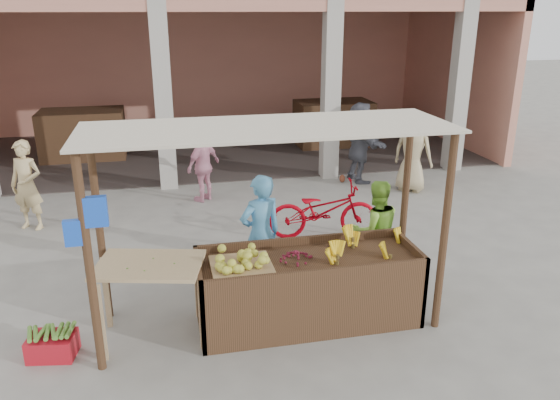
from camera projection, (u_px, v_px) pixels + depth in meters
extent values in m
plane|color=slate|center=(267.00, 324.00, 6.52)|extent=(60.00, 60.00, 0.00)
cube|color=tan|center=(194.00, 63.00, 16.35)|extent=(14.00, 0.20, 4.00)
cube|color=tan|center=(453.00, 68.00, 15.07)|extent=(0.20, 6.00, 4.00)
cube|color=#ABA59D|center=(163.00, 91.00, 10.86)|extent=(0.35, 0.35, 4.00)
cube|color=#ABA59D|center=(331.00, 86.00, 11.56)|extent=(0.35, 0.35, 4.00)
cube|color=#ABA59D|center=(460.00, 82.00, 12.16)|extent=(0.35, 0.35, 4.00)
cube|color=#4C301E|center=(83.00, 134.00, 13.55)|extent=(2.00, 1.20, 1.20)
cube|color=#4C301E|center=(333.00, 123.00, 14.85)|extent=(2.00, 1.20, 1.20)
cube|color=#4C301E|center=(308.00, 290.00, 6.49)|extent=(2.60, 0.95, 0.80)
cylinder|color=#4C301E|center=(89.00, 267.00, 5.34)|extent=(0.09, 0.09, 2.35)
cylinder|color=#4C301E|center=(444.00, 235.00, 6.10)|extent=(0.09, 0.09, 2.35)
cylinder|color=#4C301E|center=(99.00, 227.00, 6.31)|extent=(0.09, 0.09, 2.35)
cylinder|color=#4C301E|center=(405.00, 204.00, 7.07)|extent=(0.09, 0.09, 2.35)
cube|color=beige|center=(268.00, 127.00, 5.81)|extent=(4.00, 1.35, 0.03)
cube|color=blue|center=(96.00, 211.00, 5.17)|extent=(0.22, 0.08, 0.30)
cube|color=blue|center=(74.00, 233.00, 5.20)|extent=(0.18, 0.07, 0.26)
cube|color=#9F7C52|center=(241.00, 266.00, 6.13)|extent=(0.68, 0.59, 0.06)
ellipsoid|color=gold|center=(241.00, 259.00, 6.10)|extent=(0.58, 0.51, 0.13)
ellipsoid|color=maroon|center=(295.00, 256.00, 6.29)|extent=(0.45, 0.36, 0.14)
cube|color=tan|center=(149.00, 265.00, 5.99)|extent=(1.29, 1.01, 0.04)
cube|color=tan|center=(101.00, 323.00, 5.73)|extent=(0.06, 0.06, 0.89)
cube|color=tan|center=(201.00, 312.00, 5.94)|extent=(0.06, 0.06, 0.89)
cube|color=tan|center=(107.00, 293.00, 6.34)|extent=(0.06, 0.06, 0.89)
cube|color=tan|center=(197.00, 284.00, 6.55)|extent=(0.06, 0.06, 0.89)
cube|color=#B3131F|center=(53.00, 346.00, 5.89)|extent=(0.54, 0.42, 0.25)
ellipsoid|color=maroon|center=(343.00, 168.00, 11.71)|extent=(0.49, 0.49, 0.67)
ellipsoid|color=maroon|center=(359.00, 166.00, 11.84)|extent=(0.49, 0.49, 0.67)
imported|color=#4B96C7|center=(261.00, 231.00, 7.03)|extent=(0.76, 0.65, 1.72)
imported|color=#8DCE3E|center=(375.00, 228.00, 7.39)|extent=(0.74, 0.44, 1.51)
imported|color=#A0020F|center=(323.00, 209.00, 8.85)|extent=(0.86, 1.92, 0.97)
imported|color=pink|center=(203.00, 163.00, 10.47)|extent=(0.97, 0.95, 1.51)
imported|color=tan|center=(413.00, 148.00, 11.01)|extent=(1.02, 1.02, 1.81)
imported|color=#50525C|center=(360.00, 140.00, 11.64)|extent=(0.83, 1.73, 1.81)
imported|color=tan|center=(27.00, 184.00, 9.12)|extent=(0.72, 0.65, 1.60)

